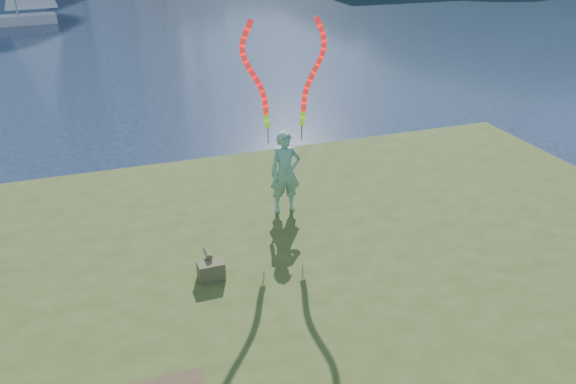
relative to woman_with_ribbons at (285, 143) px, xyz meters
name	(u,v)px	position (x,y,z in m)	size (l,w,h in m)	color
ground	(220,326)	(-1.86, -2.12, -2.21)	(320.00, 320.00, 0.00)	#1A2741
woman_with_ribbons	(285,143)	(0.00, 0.00, 0.00)	(2.05, 0.44, 4.03)	#177140
canvas_bag	(211,269)	(-1.91, -1.86, -1.24)	(0.42, 0.48, 0.40)	#484E29
sailboat	(20,4)	(-7.04, 30.63, -0.99)	(4.72, 2.02, 7.08)	silver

